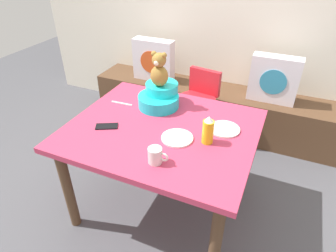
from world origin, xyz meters
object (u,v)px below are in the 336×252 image
pillow_floral_left (154,60)px  ketchup_bottle (208,130)px  teddy_bear (159,70)px  coffee_mug (156,156)px  highchair (197,101)px  infant_seat_teal (160,97)px  dinner_plate_near (224,129)px  pillow_floral_right (274,79)px  dinner_plate_far (177,138)px  dining_table (162,139)px  cell_phone (107,126)px

pillow_floral_left → ketchup_bottle: (0.99, -1.28, 0.15)m
teddy_bear → coffee_mug: size_ratio=2.08×
highchair → coffee_mug: 1.20m
infant_seat_teal → dinner_plate_near: 0.55m
pillow_floral_left → pillow_floral_right: size_ratio=1.00×
pillow_floral_right → highchair: size_ratio=0.56×
ketchup_bottle → coffee_mug: bearing=-124.6°
pillow_floral_right → dinner_plate_far: (-0.44, -1.32, 0.07)m
dining_table → infant_seat_teal: infant_seat_teal is taller
infant_seat_teal → ketchup_bottle: 0.55m
highchair → teddy_bear: (-0.12, -0.56, 0.50)m
highchair → dinner_plate_near: size_ratio=3.95×
infant_seat_teal → dinner_plate_near: infant_seat_teal is taller
ketchup_bottle → dinner_plate_near: (0.06, 0.17, -0.08)m
pillow_floral_left → infant_seat_teal: same height
pillow_floral_left → dining_table: bearing=-61.6°
infant_seat_teal → teddy_bear: teddy_bear is taller
pillow_floral_right → infant_seat_teal: same height
cell_phone → dinner_plate_near: bearing=-96.4°
dining_table → teddy_bear: teddy_bear is taller
infant_seat_teal → dinner_plate_near: size_ratio=1.65×
dinner_plate_near → highchair: bearing=120.7°
pillow_floral_left → infant_seat_teal: (0.53, -0.97, 0.13)m
pillow_floral_right → dinner_plate_near: (-0.20, -1.10, 0.07)m
coffee_mug → dinner_plate_far: 0.26m
dining_table → ketchup_bottle: (0.32, -0.04, 0.19)m
pillow_floral_left → dinner_plate_near: (1.06, -1.10, 0.07)m
cell_phone → ketchup_bottle: bearing=-108.5°
cell_phone → dinner_plate_far: bearing=-110.1°
ketchup_bottle → dinner_plate_far: size_ratio=0.92×
pillow_floral_left → cell_phone: size_ratio=3.06×
pillow_floral_left → infant_seat_teal: size_ratio=1.33×
highchair → teddy_bear: size_ratio=3.16×
pillow_floral_left → pillow_floral_right: bearing=0.0°
pillow_floral_left → cell_phone: bearing=-76.5°
pillow_floral_left → ketchup_bottle: size_ratio=2.38×
coffee_mug → dinner_plate_far: (0.03, 0.26, -0.04)m
dining_table → highchair: (-0.02, 0.83, -0.12)m
pillow_floral_left → dinner_plate_near: bearing=-46.2°
dining_table → teddy_bear: size_ratio=4.89×
teddy_bear → dining_table: bearing=-62.2°
coffee_mug → highchair: bearing=96.8°
pillow_floral_right → dinner_plate_near: bearing=-100.0°
teddy_bear → dinner_plate_far: teddy_bear is taller
teddy_bear → coffee_mug: teddy_bear is taller
ketchup_bottle → dinner_plate_far: ketchup_bottle is taller
pillow_floral_left → teddy_bear: teddy_bear is taller
dinner_plate_far → cell_phone: dinner_plate_far is taller
highchair → cell_phone: (-0.32, -0.97, 0.22)m
infant_seat_teal → ketchup_bottle: (0.46, -0.30, 0.02)m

